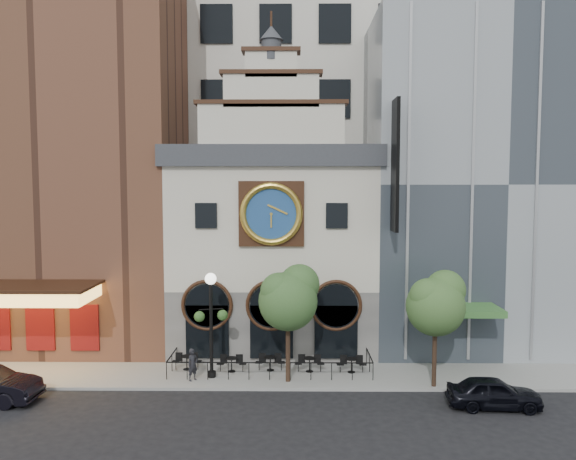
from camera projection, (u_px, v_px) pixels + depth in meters
The scene contains 17 objects.
ground at pixel (269, 391), 27.58m from camera, with size 120.00×120.00×0.00m, color black.
sidewalk at pixel (271, 373), 30.07m from camera, with size 44.00×5.00×0.15m, color gray.
clock_building at pixel (274, 241), 34.86m from camera, with size 12.60×8.78×18.65m.
theater_building at pixel (76, 147), 36.65m from camera, with size 14.00×15.60×25.00m.
retail_building at pixel (474, 185), 36.61m from camera, with size 14.00×14.40×20.00m.
office_tower at pixel (279, 65), 45.95m from camera, with size 20.00×16.00×40.00m, color beige.
cafe_railing at pixel (271, 363), 30.03m from camera, with size 10.60×2.60×0.90m, color black, non-canonical shape.
bistro_0 at pixel (187, 361), 30.34m from camera, with size 1.58×0.68×0.90m.
bistro_1 at pixel (232, 363), 29.99m from camera, with size 1.58×0.68×0.90m.
bistro_2 at pixel (270, 362), 30.18m from camera, with size 1.58×0.68×0.90m.
bistro_3 at pixel (310, 363), 29.99m from camera, with size 1.58×0.68×0.90m.
bistro_4 at pixel (351, 364), 29.88m from camera, with size 1.58×0.68×0.90m.
car_right at pixel (494, 393), 25.45m from camera, with size 1.68×4.17×1.42m, color black.
pedestrian at pixel (193, 365), 28.63m from camera, with size 0.60×0.39×1.65m, color black.
lamppost at pixel (211, 313), 28.94m from camera, with size 1.70×0.88×5.47m.
tree_left at pixel (289, 296), 28.26m from camera, with size 3.10×2.99×5.97m.
tree_right at pixel (436, 302), 27.59m from camera, with size 3.00×2.89×5.78m.
Camera 1 is at (1.23, -26.86, 10.08)m, focal length 35.00 mm.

